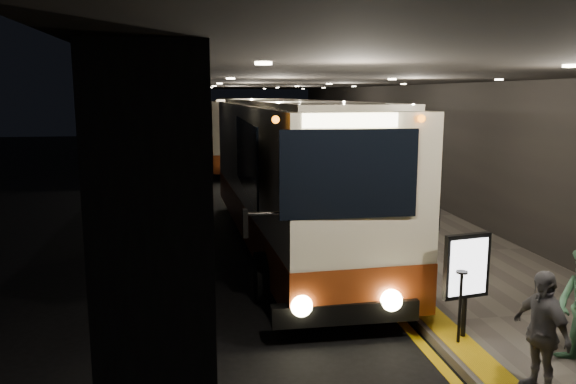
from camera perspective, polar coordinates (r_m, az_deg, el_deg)
ground at (r=12.64m, az=-3.22°, el=-8.84°), size 90.00×90.00×0.00m
lane_line_white at (r=17.40m, az=-10.83°, el=-3.73°), size 0.12×50.00×0.01m
kerb_stripe_yellow at (r=17.74m, az=2.71°, el=-3.29°), size 0.18×50.00×0.01m
sidewalk at (r=18.36m, az=10.08°, el=-2.76°), size 4.50×50.00×0.15m
tactile_strip at (r=17.82m, az=4.29°, el=-2.75°), size 0.50×50.00×0.01m
terminal_wall at (r=18.81m, az=16.88°, el=6.28°), size 0.10×50.00×6.00m
support_columns at (r=16.02m, az=-10.11°, el=3.11°), size 0.80×24.80×4.40m
canopy at (r=17.31m, az=3.33°, el=11.70°), size 9.00×50.00×0.40m
coach_main at (r=14.68m, az=0.04°, el=1.14°), size 3.13×12.25×3.79m
coach_second at (r=31.74m, az=-5.00°, el=5.79°), size 3.23×11.92×3.70m
coach_third at (r=41.51m, az=-6.28°, el=6.58°), size 2.86×11.11×3.46m
passenger_boarding at (r=10.84m, az=13.06°, el=-7.30°), size 0.55×0.64×1.50m
passenger_waiting_grey at (r=8.27m, az=24.30°, el=-12.84°), size 0.63×1.04×1.68m
bag_polka at (r=9.96m, az=24.52°, el=-12.95°), size 0.34×0.19×0.39m
info_sign at (r=9.49m, az=17.71°, el=-7.39°), size 0.82×0.26×1.73m
stanchion_post at (r=9.44m, az=17.07°, el=-11.18°), size 0.05×0.05×1.17m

